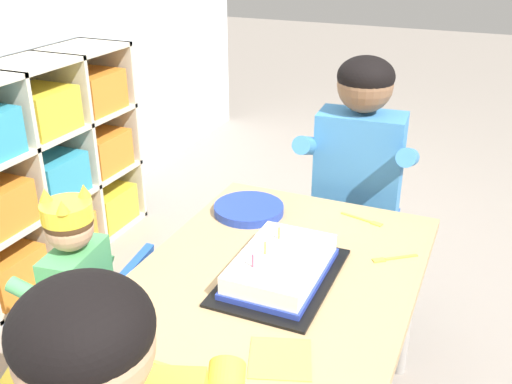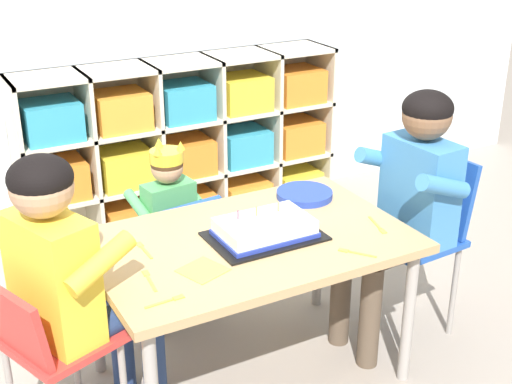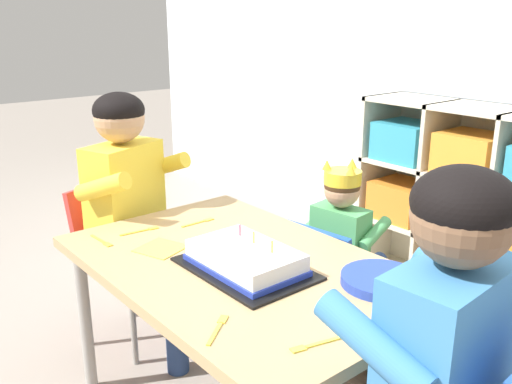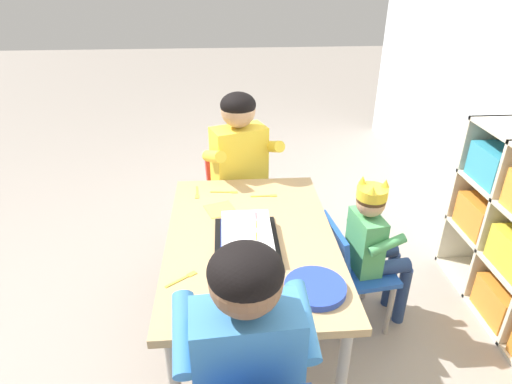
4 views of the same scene
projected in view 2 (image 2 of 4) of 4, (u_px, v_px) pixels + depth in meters
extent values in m
plane|color=gray|center=(250.00, 373.00, 2.77)|extent=(16.00, 16.00, 0.00)
cube|color=beige|center=(173.00, 138.00, 3.93)|extent=(1.74, 0.01, 0.93)
cube|color=beige|center=(20.00, 175.00, 3.43)|extent=(0.02, 0.31, 0.93)
cube|color=beige|center=(90.00, 163.00, 3.58)|extent=(0.02, 0.31, 0.93)
cube|color=beige|center=(154.00, 152.00, 3.74)|extent=(0.02, 0.31, 0.93)
cube|color=beige|center=(213.00, 141.00, 3.89)|extent=(0.02, 0.31, 0.93)
cube|color=beige|center=(268.00, 132.00, 4.04)|extent=(0.02, 0.31, 0.93)
cube|color=beige|center=(318.00, 123.00, 4.19)|extent=(0.02, 0.31, 0.93)
cube|color=beige|center=(187.00, 223.00, 3.99)|extent=(1.74, 0.31, 0.02)
cube|color=beige|center=(185.00, 173.00, 3.87)|extent=(1.74, 0.31, 0.02)
cube|color=beige|center=(183.00, 119.00, 3.75)|extent=(1.74, 0.31, 0.02)
cube|color=beige|center=(181.00, 62.00, 3.63)|extent=(1.74, 0.31, 0.02)
cube|color=orange|center=(128.00, 220.00, 3.79)|extent=(0.27, 0.25, 0.18)
cube|color=orange|center=(188.00, 207.00, 3.94)|extent=(0.27, 0.25, 0.18)
cube|color=orange|center=(243.00, 195.00, 4.09)|extent=(0.27, 0.25, 0.18)
cube|color=yellow|center=(294.00, 184.00, 4.24)|extent=(0.27, 0.25, 0.18)
cube|color=orange|center=(58.00, 179.00, 3.52)|extent=(0.27, 0.25, 0.18)
cube|color=yellow|center=(124.00, 167.00, 3.67)|extent=(0.27, 0.25, 0.18)
cube|color=orange|center=(186.00, 156.00, 3.82)|extent=(0.27, 0.25, 0.18)
cube|color=teal|center=(242.00, 146.00, 3.97)|extent=(0.27, 0.25, 0.18)
cube|color=orange|center=(295.00, 136.00, 4.12)|extent=(0.27, 0.25, 0.18)
cube|color=teal|center=(51.00, 120.00, 3.40)|extent=(0.27, 0.25, 0.18)
cube|color=orange|center=(120.00, 110.00, 3.55)|extent=(0.27, 0.25, 0.18)
cube|color=teal|center=(183.00, 101.00, 3.70)|extent=(0.27, 0.25, 0.18)
cube|color=yellow|center=(242.00, 93.00, 3.85)|extent=(0.27, 0.25, 0.18)
cube|color=orange|center=(296.00, 85.00, 4.00)|extent=(0.27, 0.25, 0.18)
cube|color=tan|center=(250.00, 242.00, 2.55)|extent=(1.13, 0.73, 0.03)
cylinder|color=#9E9993|center=(408.00, 316.00, 2.64)|extent=(0.04, 0.04, 0.56)
cylinder|color=#9E9993|center=(95.00, 309.00, 2.69)|extent=(0.04, 0.04, 0.56)
cylinder|color=#9E9993|center=(318.00, 249.00, 3.13)|extent=(0.04, 0.04, 0.56)
cube|color=#1E4CA8|center=(172.00, 249.00, 3.04)|extent=(0.37, 0.33, 0.03)
cube|color=#1E4CA8|center=(187.00, 231.00, 2.89)|extent=(0.31, 0.10, 0.25)
cylinder|color=gray|center=(187.00, 263.00, 3.27)|extent=(0.02, 0.02, 0.31)
cylinder|color=gray|center=(134.00, 281.00, 3.12)|extent=(0.02, 0.02, 0.31)
cylinder|color=gray|center=(214.00, 284.00, 3.09)|extent=(0.02, 0.02, 0.31)
cylinder|color=gray|center=(160.00, 304.00, 2.95)|extent=(0.02, 0.02, 0.31)
cube|color=#4C9E5B|center=(170.00, 215.00, 2.99)|extent=(0.22, 0.14, 0.29)
sphere|color=tan|center=(167.00, 167.00, 2.90)|extent=(0.13, 0.13, 0.13)
ellipsoid|color=#472D19|center=(167.00, 163.00, 2.89)|extent=(0.14, 0.14, 0.10)
cylinder|color=yellow|center=(166.00, 156.00, 2.88)|extent=(0.14, 0.14, 0.05)
cone|color=yellow|center=(159.00, 142.00, 2.91)|extent=(0.04, 0.04, 0.04)
cone|color=yellow|center=(181.00, 145.00, 2.87)|extent=(0.04, 0.04, 0.04)
cone|color=yellow|center=(158.00, 151.00, 2.82)|extent=(0.04, 0.04, 0.04)
cylinder|color=navy|center=(171.00, 228.00, 3.15)|extent=(0.10, 0.22, 0.07)
cylinder|color=navy|center=(146.00, 235.00, 3.08)|extent=(0.10, 0.22, 0.07)
cylinder|color=navy|center=(162.00, 257.00, 3.30)|extent=(0.06, 0.06, 0.33)
cylinder|color=navy|center=(138.00, 265.00, 3.23)|extent=(0.06, 0.06, 0.33)
cylinder|color=#4C9E5B|center=(189.00, 191.00, 3.06)|extent=(0.07, 0.18, 0.10)
cylinder|color=#4C9E5B|center=(137.00, 205.00, 2.93)|extent=(0.07, 0.18, 0.10)
cube|color=red|center=(61.00, 338.00, 2.28)|extent=(0.41, 0.42, 0.03)
cube|color=red|center=(14.00, 323.00, 2.13)|extent=(0.16, 0.31, 0.23)
cylinder|color=gray|center=(75.00, 357.00, 2.54)|extent=(0.02, 0.02, 0.40)
cube|color=yellow|center=(53.00, 279.00, 2.19)|extent=(0.25, 0.34, 0.42)
sphere|color=tan|center=(41.00, 187.00, 2.07)|extent=(0.19, 0.19, 0.19)
ellipsoid|color=black|center=(40.00, 178.00, 2.06)|extent=(0.19, 0.19, 0.14)
cylinder|color=navy|center=(115.00, 319.00, 2.31)|extent=(0.32, 0.20, 0.10)
cylinder|color=navy|center=(82.00, 299.00, 2.42)|extent=(0.32, 0.20, 0.10)
cylinder|color=navy|center=(154.00, 358.00, 2.51)|extent=(0.08, 0.08, 0.42)
cylinder|color=navy|center=(121.00, 339.00, 2.62)|extent=(0.08, 0.08, 0.42)
cylinder|color=yellow|center=(100.00, 263.00, 2.10)|extent=(0.25, 0.15, 0.14)
cylinder|color=yellow|center=(36.00, 230.00, 2.30)|extent=(0.25, 0.15, 0.14)
cube|color=#1E4CA8|center=(415.00, 240.00, 2.88)|extent=(0.34, 0.32, 0.03)
cube|color=#1E4CA8|center=(446.00, 193.00, 2.89)|extent=(0.09, 0.28, 0.32)
cylinder|color=gray|center=(367.00, 283.00, 3.00)|extent=(0.02, 0.02, 0.42)
cylinder|color=gray|center=(407.00, 309.00, 2.81)|extent=(0.02, 0.02, 0.42)
cylinder|color=gray|center=(413.00, 267.00, 3.13)|extent=(0.02, 0.02, 0.42)
cylinder|color=gray|center=(454.00, 291.00, 2.94)|extent=(0.02, 0.02, 0.42)
cube|color=#3D7FBC|center=(420.00, 191.00, 2.79)|extent=(0.18, 0.31, 0.42)
sphere|color=brown|center=(427.00, 115.00, 2.67)|extent=(0.19, 0.19, 0.19)
ellipsoid|color=black|center=(428.00, 108.00, 2.66)|extent=(0.19, 0.19, 0.14)
cylinder|color=brown|center=(373.00, 232.00, 2.86)|extent=(0.31, 0.12, 0.10)
cylinder|color=brown|center=(404.00, 250.00, 2.72)|extent=(0.31, 0.12, 0.10)
cylinder|color=brown|center=(341.00, 296.00, 2.89)|extent=(0.08, 0.08, 0.44)
cylinder|color=brown|center=(370.00, 316.00, 2.75)|extent=(0.08, 0.08, 0.44)
cylinder|color=#3D7FBC|center=(381.00, 159.00, 2.86)|extent=(0.25, 0.08, 0.14)
cylinder|color=#3D7FBC|center=(443.00, 186.00, 2.60)|extent=(0.25, 0.08, 0.14)
cube|color=black|center=(265.00, 236.00, 2.54)|extent=(0.40, 0.27, 0.01)
cube|color=white|center=(265.00, 227.00, 2.53)|extent=(0.32, 0.21, 0.06)
cube|color=#283DB2|center=(265.00, 233.00, 2.54)|extent=(0.34, 0.22, 0.02)
cylinder|color=#E54C66|center=(238.00, 215.00, 2.51)|extent=(0.01, 0.01, 0.04)
cylinder|color=#EFCC4C|center=(256.00, 211.00, 2.54)|extent=(0.01, 0.01, 0.04)
cylinder|color=#EFCC4C|center=(278.00, 207.00, 2.57)|extent=(0.01, 0.01, 0.04)
cylinder|color=#233DA3|center=(305.00, 194.00, 2.87)|extent=(0.23, 0.23, 0.03)
cube|color=#F4DB4C|center=(203.00, 270.00, 2.32)|extent=(0.17, 0.17, 0.00)
cube|color=yellow|center=(159.00, 304.00, 2.13)|extent=(0.09, 0.02, 0.00)
cube|color=yellow|center=(179.00, 297.00, 2.17)|extent=(0.04, 0.02, 0.00)
cube|color=yellow|center=(375.00, 223.00, 2.65)|extent=(0.04, 0.11, 0.00)
cube|color=yellow|center=(383.00, 231.00, 2.58)|extent=(0.03, 0.04, 0.00)
cube|color=yellow|center=(147.00, 252.00, 2.43)|extent=(0.01, 0.10, 0.00)
cube|color=yellow|center=(140.00, 244.00, 2.49)|extent=(0.02, 0.04, 0.00)
cube|color=yellow|center=(152.00, 283.00, 2.24)|extent=(0.02, 0.10, 0.00)
cube|color=yellow|center=(146.00, 273.00, 2.30)|extent=(0.02, 0.04, 0.00)
cube|color=yellow|center=(363.00, 254.00, 2.42)|extent=(0.07, 0.08, 0.00)
cube|color=yellow|center=(344.00, 250.00, 2.45)|extent=(0.04, 0.04, 0.00)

